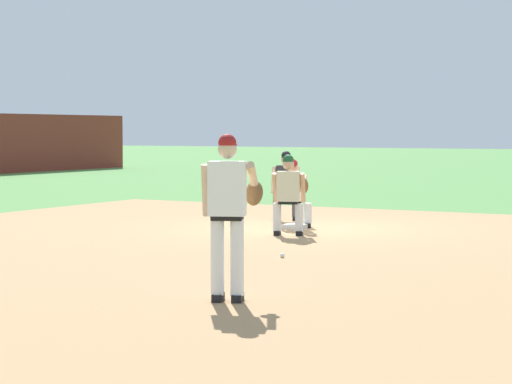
{
  "coord_description": "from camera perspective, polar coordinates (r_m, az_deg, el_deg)",
  "views": [
    {
      "loc": [
        -17.05,
        -8.52,
        1.91
      ],
      "look_at": [
        -5.35,
        -2.09,
        1.07
      ],
      "focal_mm": 70.0,
      "sensor_mm": 36.0,
      "label": 1
    }
  ],
  "objects": [
    {
      "name": "baseball",
      "position": [
        14.84,
        1.51,
        -3.65
      ],
      "size": [
        0.07,
        0.07,
        0.07
      ],
      "primitive_type": "sphere",
      "color": "white",
      "rests_on": "ground"
    },
    {
      "name": "infield_dirt_patch",
      "position": [
        15.1,
        0.8,
        -3.65
      ],
      "size": [
        18.0,
        18.0,
        0.01
      ],
      "primitive_type": "cube",
      "color": "tan",
      "rests_on": "ground"
    },
    {
      "name": "pitcher",
      "position": [
        10.99,
        -1.55,
        -0.84
      ],
      "size": [
        0.81,
        0.6,
        1.86
      ],
      "color": "black",
      "rests_on": "ground"
    },
    {
      "name": "ground_plane",
      "position": [
        19.16,
        2.22,
        -2.12
      ],
      "size": [
        160.0,
        160.0,
        0.0
      ],
      "primitive_type": "plane",
      "color": "#518942"
    },
    {
      "name": "umpire",
      "position": [
        20.86,
        1.73,
        0.53
      ],
      "size": [
        0.59,
        0.67,
        1.46
      ],
      "color": "black",
      "rests_on": "ground"
    },
    {
      "name": "first_baseman",
      "position": [
        19.3,
        2.15,
        0.1
      ],
      "size": [
        0.85,
        0.96,
        1.34
      ],
      "color": "black",
      "rests_on": "ground"
    },
    {
      "name": "baserunner",
      "position": [
        17.89,
        1.85,
        0.02
      ],
      "size": [
        0.58,
        0.67,
        1.46
      ],
      "color": "black",
      "rests_on": "ground"
    },
    {
      "name": "first_base_bag",
      "position": [
        19.15,
        2.22,
        -1.99
      ],
      "size": [
        0.38,
        0.38,
        0.09
      ],
      "primitive_type": "cube",
      "color": "white",
      "rests_on": "ground"
    }
  ]
}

